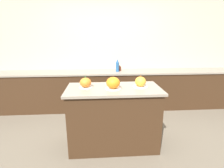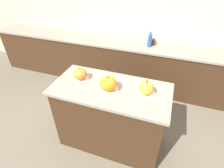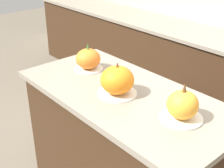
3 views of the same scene
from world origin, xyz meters
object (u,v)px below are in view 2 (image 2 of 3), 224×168
at_px(pumpkin_cake_center, 108,84).
at_px(bottle_tall, 150,39).
at_px(bottle_short, 153,41).
at_px(pumpkin_cake_left, 80,74).
at_px(pumpkin_cake_right, 146,89).

height_order(pumpkin_cake_center, bottle_tall, bottle_tall).
bearing_deg(bottle_tall, pumpkin_cake_center, -98.10).
height_order(pumpkin_cake_center, bottle_short, pumpkin_cake_center).
height_order(pumpkin_cake_left, bottle_short, pumpkin_cake_left).
xyz_separation_m(pumpkin_cake_left, pumpkin_cake_right, (0.80, -0.02, 0.00)).
bearing_deg(pumpkin_cake_center, pumpkin_cake_left, 167.06).
height_order(pumpkin_cake_right, bottle_tall, bottle_tall).
distance_m(pumpkin_cake_left, pumpkin_cake_center, 0.40).
bearing_deg(pumpkin_cake_left, pumpkin_cake_right, -1.59).
xyz_separation_m(pumpkin_cake_left, pumpkin_cake_center, (0.39, -0.09, 0.01)).
bearing_deg(bottle_short, bottle_tall, -118.93).
bearing_deg(pumpkin_cake_right, pumpkin_cake_center, -170.50).
relative_size(pumpkin_cake_right, bottle_short, 1.69).
relative_size(pumpkin_cake_left, bottle_short, 1.52).
bearing_deg(pumpkin_cake_left, bottle_short, 66.20).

